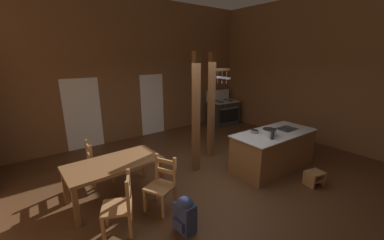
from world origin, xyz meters
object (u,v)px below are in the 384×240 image
at_px(stove_range, 223,112).
at_px(ladderback_chair_at_table_end, 98,163).
at_px(kitchen_island, 273,150).
at_px(ladderback_chair_by_post, 120,206).
at_px(backpack, 185,213).
at_px(stockpot_on_counter, 269,132).
at_px(dining_table, 114,166).
at_px(step_stool, 314,177).
at_px(bottle_tall_on_counter, 272,135).
at_px(mixing_bowl_on_counter, 255,131).
at_px(ladderback_chair_near_window, 162,185).

relative_size(stove_range, ladderback_chair_at_table_end, 1.39).
xyz_separation_m(kitchen_island, ladderback_chair_by_post, (-3.74, 0.11, 0.00)).
height_order(backpack, stockpot_on_counter, stockpot_on_counter).
relative_size(stove_range, ladderback_chair_by_post, 1.39).
bearing_deg(stove_range, backpack, -139.65).
xyz_separation_m(kitchen_island, backpack, (-2.96, -0.48, -0.14)).
distance_m(kitchen_island, dining_table, 3.65).
bearing_deg(stove_range, ladderback_chair_at_table_end, -162.39).
distance_m(stove_range, ladderback_chair_at_table_end, 5.59).
height_order(kitchen_island, ladderback_chair_at_table_end, ladderback_chair_at_table_end).
bearing_deg(step_stool, dining_table, 149.38).
bearing_deg(backpack, bottle_tall_on_counter, 5.38).
bearing_deg(kitchen_island, bottle_tall_on_counter, -152.52).
distance_m(dining_table, mixing_bowl_on_counter, 3.18).
bearing_deg(dining_table, ladderback_chair_by_post, -105.12).
relative_size(backpack, bottle_tall_on_counter, 2.38).
height_order(kitchen_island, step_stool, kitchen_island).
bearing_deg(stockpot_on_counter, ladderback_chair_at_table_end, 150.08).
bearing_deg(ladderback_chair_at_table_end, stockpot_on_counter, -29.92).
relative_size(ladderback_chair_by_post, backpack, 1.59).
xyz_separation_m(ladderback_chair_by_post, stockpot_on_counter, (3.41, -0.17, 0.53)).
xyz_separation_m(stove_range, ladderback_chair_at_table_end, (-5.33, -1.69, -0.03)).
distance_m(ladderback_chair_at_table_end, stockpot_on_counter, 3.81).
relative_size(stove_range, stockpot_on_counter, 3.62).
bearing_deg(step_stool, ladderback_chair_by_post, 163.19).
bearing_deg(ladderback_chair_near_window, kitchen_island, -4.94).
bearing_deg(backpack, mixing_bowl_on_counter, 16.34).
bearing_deg(mixing_bowl_on_counter, dining_table, 165.69).
height_order(stove_range, backpack, stove_range).
height_order(step_stool, bottle_tall_on_counter, bottle_tall_on_counter).
bearing_deg(step_stool, mixing_bowl_on_counter, 108.41).
bearing_deg(bottle_tall_on_counter, dining_table, 156.81).
bearing_deg(ladderback_chair_near_window, backpack, -91.69).
bearing_deg(bottle_tall_on_counter, kitchen_island, 27.48).
relative_size(stove_range, dining_table, 0.76).
bearing_deg(ladderback_chair_at_table_end, bottle_tall_on_counter, -33.39).
bearing_deg(mixing_bowl_on_counter, backpack, -163.66).
bearing_deg(ladderback_chair_near_window, stockpot_on_counter, -6.98).
bearing_deg(ladderback_chair_near_window, bottle_tall_on_counter, -11.47).
distance_m(ladderback_chair_near_window, bottle_tall_on_counter, 2.57).
bearing_deg(stove_range, stockpot_on_counter, -120.05).
bearing_deg(stove_range, ladderback_chair_near_window, -145.15).
bearing_deg(bottle_tall_on_counter, mixing_bowl_on_counter, 84.24).
distance_m(backpack, bottle_tall_on_counter, 2.59).
xyz_separation_m(kitchen_island, ladderback_chair_at_table_end, (-3.60, 1.81, 0.00)).
relative_size(dining_table, ladderback_chair_near_window, 1.82).
relative_size(kitchen_island, dining_table, 1.26).
xyz_separation_m(backpack, mixing_bowl_on_counter, (2.54, 0.74, 0.62)).
relative_size(stove_range, mixing_bowl_on_counter, 6.92).
bearing_deg(stove_range, dining_table, -154.78).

